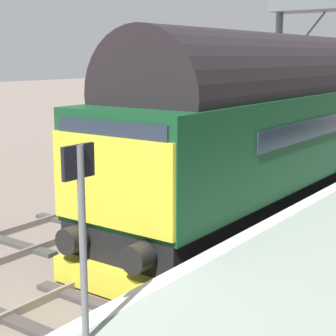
# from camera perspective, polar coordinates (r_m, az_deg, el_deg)

# --- Properties ---
(ground_plane) EXTENTS (140.00, 140.00, 0.00)m
(ground_plane) POSITION_cam_1_polar(r_m,az_deg,el_deg) (11.82, 2.41, -8.90)
(ground_plane) COLOR slate
(ground_plane) RESTS_ON ground
(track_main) EXTENTS (2.50, 60.00, 0.15)m
(track_main) POSITION_cam_1_polar(r_m,az_deg,el_deg) (11.80, 2.41, -8.66)
(track_main) COLOR gray
(track_main) RESTS_ON ground
(track_adjacent_west) EXTENTS (2.50, 60.00, 0.15)m
(track_adjacent_west) POSITION_cam_1_polar(r_m,az_deg,el_deg) (13.93, -9.73, -5.63)
(track_adjacent_west) COLOR slate
(track_adjacent_west) RESTS_ON ground
(diesel_locomotive) EXTENTS (2.74, 18.15, 4.68)m
(diesel_locomotive) POSITION_cam_1_polar(r_m,az_deg,el_deg) (16.85, 14.61, 5.54)
(diesel_locomotive) COLOR black
(diesel_locomotive) RESTS_ON ground
(platform_number_sign) EXTENTS (0.10, 0.44, 2.20)m
(platform_number_sign) POSITION_cam_1_polar(r_m,az_deg,el_deg) (5.97, -8.96, -4.82)
(platform_number_sign) COLOR slate
(platform_number_sign) RESTS_ON station_platform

